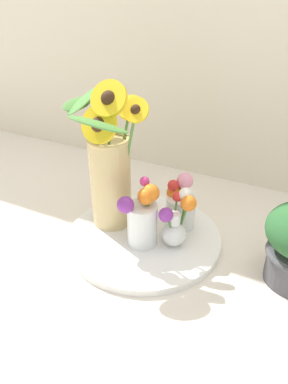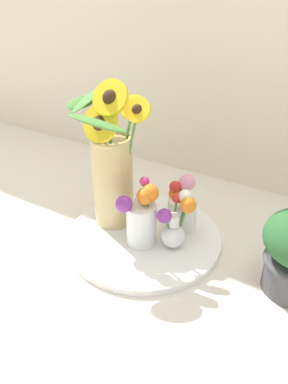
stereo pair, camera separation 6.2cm
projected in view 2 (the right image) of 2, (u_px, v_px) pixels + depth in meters
The scene contains 6 objects.
ground_plane at pixel (132, 261), 0.92m from camera, with size 6.00×6.00×0.00m, color silver.
serving_tray at pixel (144, 237), 0.98m from camera, with size 0.40×0.40×0.02m.
mason_jar_sunflowers at pixel (112, 169), 0.96m from camera, with size 0.22×0.21×0.39m.
vase_small_center at pixel (141, 217), 0.91m from camera, with size 0.09×0.09×0.17m.
vase_bulb_right at pixel (176, 223), 0.91m from camera, with size 0.08×0.09×0.14m.
vase_small_back at pixel (182, 206), 0.98m from camera, with size 0.08×0.08×0.15m.
Camera 2 is at (0.38, -0.59, 0.62)m, focal length 35.00 mm.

